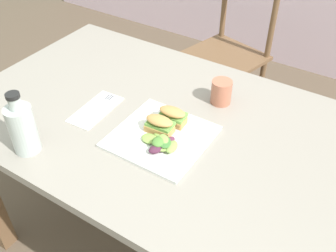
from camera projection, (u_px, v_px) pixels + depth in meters
ground_plane at (148, 246)px, 1.76m from camera, size 9.43×9.43×0.00m
dining_table at (163, 147)px, 1.36m from camera, size 1.39×0.85×0.74m
chair_wooden_far at (228, 54)px, 2.22m from camera, size 0.49×0.49×0.87m
plate_lunch at (161, 137)px, 1.21m from camera, size 0.28×0.28×0.01m
sandwich_half_front at (160, 124)px, 1.20m from camera, size 0.09×0.06×0.06m
sandwich_half_back at (172, 115)px, 1.24m from camera, size 0.09×0.06×0.06m
salad_mixed_greens at (161, 142)px, 1.16m from camera, size 0.13×0.13×0.03m
napkin_folded at (96, 110)px, 1.32m from camera, size 0.10×0.21×0.00m
fork_on_napkin at (99, 106)px, 1.33m from camera, size 0.03×0.19×0.00m
bottle_cold_brew at (23, 131)px, 1.13m from camera, size 0.08×0.08×0.20m
cup_extra_side at (221, 92)px, 1.33m from camera, size 0.07×0.07×0.09m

